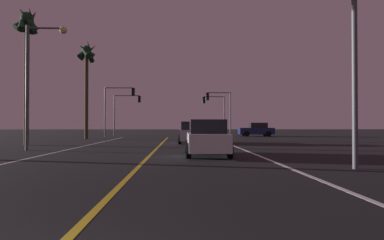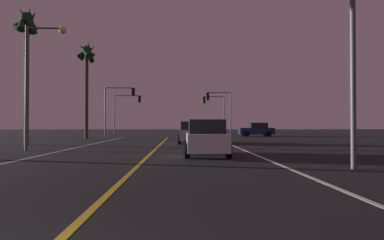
{
  "view_description": "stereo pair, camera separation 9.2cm",
  "coord_description": "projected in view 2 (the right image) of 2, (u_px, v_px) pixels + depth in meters",
  "views": [
    {
      "loc": [
        1.45,
        -2.2,
        1.47
      ],
      "look_at": [
        2.67,
        32.77,
        1.95
      ],
      "focal_mm": 31.14,
      "sensor_mm": 36.0,
      "label": 1
    },
    {
      "loc": [
        1.55,
        -2.2,
        1.47
      ],
      "look_at": [
        2.67,
        32.77,
        1.95
      ],
      "focal_mm": 31.14,
      "sensor_mm": 36.0,
      "label": 2
    }
  ],
  "objects": [
    {
      "name": "car_ahead_far",
      "position": [
        191.0,
        133.0,
        26.22
      ],
      "size": [
        2.02,
        4.3,
        1.7
      ],
      "rotation": [
        0.0,
        0.0,
        1.57
      ],
      "color": "black",
      "rests_on": "ground"
    },
    {
      "name": "palm_tree_left_far",
      "position": [
        87.0,
        61.0,
        33.69
      ],
      "size": [
        2.26,
        2.21,
        9.97
      ],
      "color": "#473826",
      "rests_on": "ground"
    },
    {
      "name": "traffic_light_far_right",
      "position": [
        214.0,
        106.0,
        44.62
      ],
      "size": [
        3.04,
        0.36,
        5.27
      ],
      "rotation": [
        0.0,
        0.0,
        3.14
      ],
      "color": "#4C4C51",
      "rests_on": "ground"
    },
    {
      "name": "car_crossing_side",
      "position": [
        257.0,
        130.0,
        41.56
      ],
      "size": [
        4.3,
        2.02,
        1.7
      ],
      "rotation": [
        0.0,
        0.0,
        3.14
      ],
      "color": "black",
      "rests_on": "ground"
    },
    {
      "name": "street_lamp_left_mid",
      "position": [
        37.0,
        70.0,
        18.91
      ],
      "size": [
        2.32,
        0.44,
        7.12
      ],
      "color": "#4C4C51",
      "rests_on": "ground"
    },
    {
      "name": "car_lead_same_lane",
      "position": [
        206.0,
        138.0,
        15.74
      ],
      "size": [
        2.02,
        4.3,
        1.7
      ],
      "rotation": [
        0.0,
        0.0,
        1.57
      ],
      "color": "black",
      "rests_on": "ground"
    },
    {
      "name": "lane_edge_left",
      "position": [
        51.0,
        153.0,
        17.09
      ],
      "size": [
        0.16,
        42.28,
        0.01
      ],
      "primitive_type": "cube",
      "color": "silver",
      "rests_on": "ground"
    },
    {
      "name": "traffic_light_near_right",
      "position": [
        219.0,
        104.0,
        39.12
      ],
      "size": [
        3.01,
        0.36,
        5.28
      ],
      "rotation": [
        0.0,
        0.0,
        3.14
      ],
      "color": "#4C4C51",
      "rests_on": "ground"
    },
    {
      "name": "lane_edge_right",
      "position": [
        250.0,
        153.0,
        17.42
      ],
      "size": [
        0.16,
        42.28,
        0.01
      ],
      "primitive_type": "cube",
      "color": "silver",
      "rests_on": "ground"
    },
    {
      "name": "traffic_light_near_left",
      "position": [
        119.0,
        100.0,
        38.76
      ],
      "size": [
        3.58,
        0.36,
        5.8
      ],
      "color": "#4C4C51",
      "rests_on": "ground"
    },
    {
      "name": "lane_center_divider",
      "position": [
        152.0,
        153.0,
        17.25
      ],
      "size": [
        0.16,
        42.28,
        0.01
      ],
      "primitive_type": "cube",
      "color": "gold",
      "rests_on": "ground"
    },
    {
      "name": "street_lamp_right_near",
      "position": [
        341.0,
        13.0,
        11.05
      ],
      "size": [
        1.89,
        0.44,
        8.21
      ],
      "rotation": [
        0.0,
        0.0,
        3.14
      ],
      "color": "#4C4C51",
      "rests_on": "ground"
    },
    {
      "name": "palm_tree_left_mid",
      "position": [
        27.0,
        35.0,
        23.87
      ],
      "size": [
        1.96,
        1.93,
        9.93
      ],
      "color": "#473826",
      "rests_on": "ground"
    },
    {
      "name": "traffic_light_far_left",
      "position": [
        128.0,
        105.0,
        44.25
      ],
      "size": [
        3.62,
        0.36,
        5.37
      ],
      "color": "#4C4C51",
      "rests_on": "ground"
    }
  ]
}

